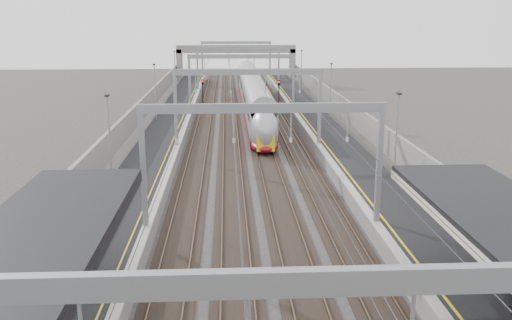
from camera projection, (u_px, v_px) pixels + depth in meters
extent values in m
cube|color=black|center=(161.00, 143.00, 53.10)|extent=(4.00, 120.00, 1.00)
cube|color=black|center=(331.00, 141.00, 53.90)|extent=(4.00, 120.00, 1.00)
cube|color=black|center=(199.00, 148.00, 53.39)|extent=(2.40, 140.00, 0.08)
cube|color=brown|center=(191.00, 147.00, 53.33)|extent=(0.07, 140.00, 0.14)
cube|color=brown|center=(207.00, 147.00, 53.40)|extent=(0.07, 140.00, 0.14)
cube|color=black|center=(231.00, 147.00, 53.54)|extent=(2.40, 140.00, 0.08)
cube|color=brown|center=(223.00, 147.00, 53.48)|extent=(0.07, 140.00, 0.14)
cube|color=brown|center=(239.00, 146.00, 53.55)|extent=(0.07, 140.00, 0.14)
cube|color=black|center=(263.00, 147.00, 53.69)|extent=(2.40, 140.00, 0.08)
cube|color=brown|center=(255.00, 146.00, 53.63)|extent=(0.07, 140.00, 0.14)
cube|color=brown|center=(271.00, 146.00, 53.70)|extent=(0.07, 140.00, 0.14)
cube|color=black|center=(295.00, 147.00, 53.84)|extent=(2.40, 140.00, 0.08)
cube|color=brown|center=(287.00, 146.00, 53.78)|extent=(0.07, 140.00, 0.14)
cube|color=brown|center=(302.00, 146.00, 53.85)|extent=(0.07, 140.00, 0.14)
cube|color=gray|center=(333.00, 282.00, 10.18)|extent=(13.00, 0.25, 0.50)
cube|color=gray|center=(143.00, 167.00, 29.98)|extent=(0.28, 0.28, 6.60)
cube|color=gray|center=(379.00, 163.00, 30.61)|extent=(0.28, 0.28, 6.60)
cube|color=gray|center=(263.00, 108.00, 29.55)|extent=(13.00, 0.25, 0.50)
cube|color=gray|center=(175.00, 108.00, 49.35)|extent=(0.28, 0.28, 6.60)
cube|color=gray|center=(320.00, 107.00, 49.98)|extent=(0.28, 0.28, 6.60)
cube|color=gray|center=(248.00, 72.00, 48.92)|extent=(13.00, 0.25, 0.50)
cube|color=gray|center=(190.00, 82.00, 68.72)|extent=(0.28, 0.28, 6.60)
cube|color=gray|center=(293.00, 82.00, 69.35)|extent=(0.28, 0.28, 6.60)
cube|color=gray|center=(242.00, 56.00, 68.29)|extent=(13.00, 0.25, 0.50)
cube|color=gray|center=(198.00, 68.00, 88.09)|extent=(0.28, 0.28, 6.60)
cube|color=gray|center=(279.00, 67.00, 88.72)|extent=(0.28, 0.28, 6.60)
cube|color=gray|center=(238.00, 48.00, 87.66)|extent=(13.00, 0.25, 0.50)
cube|color=gray|center=(202.00, 59.00, 105.52)|extent=(0.28, 0.28, 6.60)
cube|color=gray|center=(270.00, 59.00, 106.16)|extent=(0.28, 0.28, 6.60)
cube|color=gray|center=(236.00, 43.00, 105.10)|extent=(13.00, 0.25, 0.50)
cylinder|color=#262628|center=(200.00, 83.00, 56.90)|extent=(0.03, 140.00, 0.03)
cylinder|color=#262628|center=(230.00, 83.00, 57.05)|extent=(0.03, 140.00, 0.03)
cylinder|color=#262628|center=(260.00, 83.00, 57.20)|extent=(0.03, 140.00, 0.03)
cylinder|color=#262628|center=(290.00, 83.00, 57.35)|extent=(0.03, 140.00, 0.03)
cylinder|color=black|center=(29.00, 251.00, 22.38)|extent=(0.20, 0.20, 4.00)
cylinder|color=black|center=(510.00, 242.00, 23.35)|extent=(0.20, 0.20, 4.00)
cube|color=slate|center=(236.00, 49.00, 105.38)|extent=(22.00, 2.20, 1.40)
cube|color=slate|center=(180.00, 66.00, 105.61)|extent=(1.00, 2.20, 6.20)
cube|color=slate|center=(292.00, 66.00, 106.66)|extent=(1.00, 2.20, 6.20)
cube|color=slate|center=(126.00, 132.00, 52.67)|extent=(0.30, 120.00, 3.20)
cube|color=slate|center=(365.00, 130.00, 53.79)|extent=(0.30, 120.00, 3.20)
cube|color=maroon|center=(258.00, 124.00, 62.36)|extent=(2.54, 21.63, 0.75)
cube|color=#A0A0A5|center=(258.00, 108.00, 61.93)|extent=(2.54, 21.63, 2.82)
cube|color=black|center=(262.00, 141.00, 55.10)|extent=(1.88, 2.26, 0.47)
cube|color=maroon|center=(249.00, 97.00, 83.68)|extent=(2.54, 21.63, 0.75)
cube|color=#A0A0A5|center=(249.00, 84.00, 83.24)|extent=(2.54, 21.63, 2.82)
cube|color=black|center=(252.00, 107.00, 76.42)|extent=(1.88, 2.26, 0.47)
ellipsoid|color=#A0A0A5|center=(264.00, 130.00, 51.34)|extent=(2.54, 4.89, 3.95)
cube|color=yellow|center=(266.00, 144.00, 49.59)|extent=(1.60, 0.12, 1.41)
cube|color=black|center=(266.00, 127.00, 49.65)|extent=(1.50, 0.55, 0.89)
cube|color=black|center=(509.00, 297.00, 22.07)|extent=(0.83, 1.75, 0.06)
cylinder|color=black|center=(512.00, 310.00, 21.50)|extent=(0.06, 0.06, 0.40)
cylinder|color=black|center=(504.00, 294.00, 22.75)|extent=(0.06, 0.06, 0.40)
cylinder|color=black|center=(203.00, 94.00, 79.91)|extent=(0.12, 0.12, 3.00)
cube|color=black|center=(203.00, 82.00, 79.52)|extent=(0.32, 0.22, 0.75)
sphere|color=red|center=(202.00, 81.00, 79.36)|extent=(0.16, 0.16, 0.16)
cylinder|color=black|center=(265.00, 99.00, 74.28)|extent=(0.12, 0.12, 3.00)
cube|color=black|center=(266.00, 87.00, 73.89)|extent=(0.32, 0.22, 0.75)
sphere|color=red|center=(266.00, 86.00, 73.72)|extent=(0.16, 0.16, 0.16)
cylinder|color=black|center=(279.00, 95.00, 78.96)|extent=(0.12, 0.12, 3.00)
cube|color=black|center=(279.00, 83.00, 78.57)|extent=(0.32, 0.22, 0.75)
sphere|color=red|center=(279.00, 82.00, 78.41)|extent=(0.16, 0.16, 0.16)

